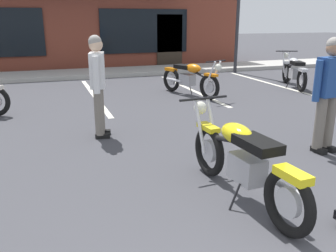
# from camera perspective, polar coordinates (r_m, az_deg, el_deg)

# --- Properties ---
(ground_plane) EXTENTS (80.00, 80.00, 0.00)m
(ground_plane) POSITION_cam_1_polar(r_m,az_deg,el_deg) (5.09, -4.03, -5.44)
(ground_plane) COLOR #3D3D42
(sidewalk_kerb) EXTENTS (22.00, 1.80, 0.14)m
(sidewalk_kerb) POSITION_cam_1_polar(r_m,az_deg,el_deg) (13.09, -13.94, 8.06)
(sidewalk_kerb) COLOR #A8A59E
(sidewalk_kerb) RESTS_ON ground_plane
(brick_storefront_building) EXTENTS (14.06, 6.32, 4.00)m
(brick_storefront_building) POSITION_cam_1_polar(r_m,az_deg,el_deg) (17.07, -15.90, 16.33)
(brick_storefront_building) COLOR brown
(brick_storefront_building) RESTS_ON ground_plane
(painted_stall_lines) EXTENTS (10.92, 4.80, 0.01)m
(painted_stall_lines) POSITION_cam_1_polar(r_m,az_deg,el_deg) (9.58, -11.67, 4.80)
(painted_stall_lines) COLOR silver
(painted_stall_lines) RESTS_ON ground_plane
(motorcycle_foreground_classic) EXTENTS (0.66, 2.11, 0.98)m
(motorcycle_foreground_classic) POSITION_cam_1_polar(r_m,az_deg,el_deg) (3.94, 11.65, -5.25)
(motorcycle_foreground_classic) COLOR black
(motorcycle_foreground_classic) RESTS_ON ground_plane
(motorcycle_red_sportbike) EXTENTS (1.04, 2.02, 0.98)m
(motorcycle_red_sportbike) POSITION_cam_1_polar(r_m,az_deg,el_deg) (9.32, 3.51, 7.67)
(motorcycle_red_sportbike) COLOR black
(motorcycle_red_sportbike) RESTS_ON ground_plane
(motorcycle_silver_naked) EXTENTS (1.05, 2.01, 0.98)m
(motorcycle_silver_naked) POSITION_cam_1_polar(r_m,az_deg,el_deg) (11.13, 19.39, 8.22)
(motorcycle_silver_naked) COLOR black
(motorcycle_silver_naked) RESTS_ON ground_plane
(person_in_black_shirt) EXTENTS (0.34, 0.61, 1.68)m
(person_in_black_shirt) POSITION_cam_1_polar(r_m,az_deg,el_deg) (5.97, -11.11, 7.09)
(person_in_black_shirt) COLOR black
(person_in_black_shirt) RESTS_ON ground_plane
(person_in_shorts_foreground) EXTENTS (0.61, 0.31, 1.68)m
(person_in_shorts_foreground) POSITION_cam_1_polar(r_m,az_deg,el_deg) (5.67, 24.23, 5.44)
(person_in_shorts_foreground) COLOR black
(person_in_shorts_foreground) RESTS_ON ground_plane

